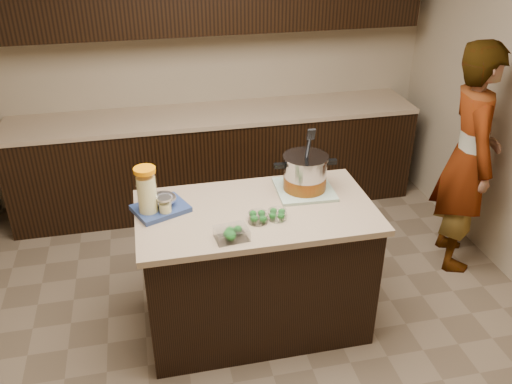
# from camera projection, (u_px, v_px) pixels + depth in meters

# --- Properties ---
(ground_plane) EXTENTS (4.00, 4.00, 0.00)m
(ground_plane) POSITION_uv_depth(u_px,v_px,m) (256.00, 321.00, 3.74)
(ground_plane) COLOR brown
(ground_plane) RESTS_ON ground
(room_shell) EXTENTS (4.04, 4.04, 2.72)m
(room_shell) POSITION_uv_depth(u_px,v_px,m) (256.00, 79.00, 2.91)
(room_shell) COLOR tan
(room_shell) RESTS_ON ground
(back_cabinets) EXTENTS (3.60, 0.63, 2.33)m
(back_cabinets) POSITION_uv_depth(u_px,v_px,m) (214.00, 107.00, 4.77)
(back_cabinets) COLOR black
(back_cabinets) RESTS_ON ground
(island) EXTENTS (1.46, 0.81, 0.90)m
(island) POSITION_uv_depth(u_px,v_px,m) (256.00, 268.00, 3.53)
(island) COLOR black
(island) RESTS_ON ground
(dish_towel) EXTENTS (0.38, 0.38, 0.02)m
(dish_towel) POSITION_uv_depth(u_px,v_px,m) (304.00, 189.00, 3.51)
(dish_towel) COLOR #58835D
(dish_towel) RESTS_ON island
(stock_pot) EXTENTS (0.41, 0.30, 0.41)m
(stock_pot) POSITION_uv_depth(u_px,v_px,m) (305.00, 175.00, 3.46)
(stock_pot) COLOR #B7B7BC
(stock_pot) RESTS_ON dish_towel
(lemonade_pitcher) EXTENTS (0.14, 0.14, 0.31)m
(lemonade_pitcher) POSITION_uv_depth(u_px,v_px,m) (147.00, 194.00, 3.18)
(lemonade_pitcher) COLOR #EBE08F
(lemonade_pitcher) RESTS_ON island
(mason_jar) EXTENTS (0.10, 0.10, 0.14)m
(mason_jar) POSITION_uv_depth(u_px,v_px,m) (165.00, 207.00, 3.21)
(mason_jar) COLOR #EBE08F
(mason_jar) RESTS_ON island
(broccoli_tub_left) EXTENTS (0.16, 0.16, 0.06)m
(broccoli_tub_left) POSITION_uv_depth(u_px,v_px,m) (258.00, 218.00, 3.17)
(broccoli_tub_left) COLOR silver
(broccoli_tub_left) RESTS_ON island
(broccoli_tub_right) EXTENTS (0.13, 0.13, 0.05)m
(broccoli_tub_right) POSITION_uv_depth(u_px,v_px,m) (277.00, 215.00, 3.20)
(broccoli_tub_right) COLOR silver
(broccoli_tub_right) RESTS_ON island
(broccoli_tub_rect) EXTENTS (0.20, 0.15, 0.07)m
(broccoli_tub_rect) POSITION_uv_depth(u_px,v_px,m) (232.00, 234.00, 3.01)
(broccoli_tub_rect) COLOR silver
(broccoli_tub_rect) RESTS_ON island
(blue_tray) EXTENTS (0.38, 0.34, 0.12)m
(blue_tray) POSITION_uv_depth(u_px,v_px,m) (162.00, 205.00, 3.28)
(blue_tray) COLOR navy
(blue_tray) RESTS_ON island
(person) EXTENTS (0.58, 0.73, 1.75)m
(person) POSITION_uv_depth(u_px,v_px,m) (469.00, 159.00, 3.99)
(person) COLOR gray
(person) RESTS_ON ground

